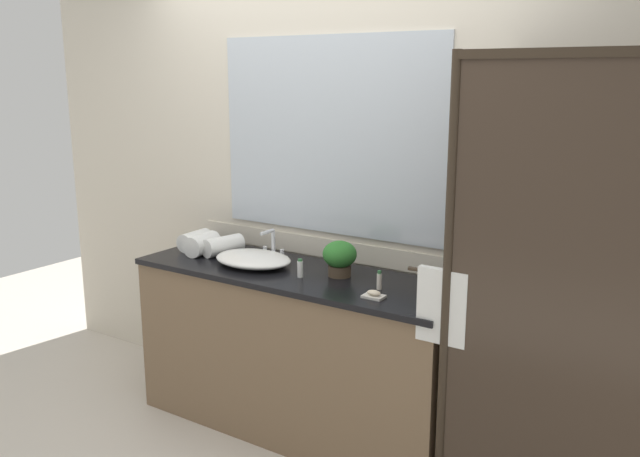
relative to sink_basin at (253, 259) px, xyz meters
The scene contains 14 objects.
ground_plane 0.97m from the sink_basin, ahead, with size 8.00×8.00×0.00m, color beige.
wall_back_with_mirror 0.59m from the sink_basin, 55.06° to the left, with size 4.40×0.06×2.60m.
vanity_cabinet 0.55m from the sink_basin, ahead, with size 1.80×0.58×0.90m.
shower_enclosure 1.55m from the sink_basin, ahead, with size 1.20×0.59×2.00m.
sink_basin is the anchor object (origin of this frame).
faucet 0.17m from the sink_basin, 90.00° to the left, with size 0.17×0.13×0.17m.
potted_plant 0.51m from the sink_basin, 10.15° to the left, with size 0.17×0.17×0.18m.
soap_dish 0.81m from the sink_basin, ahead, with size 0.10×0.07×0.04m.
amenity_bottle_conditioner 1.00m from the sink_basin, ahead, with size 0.03×0.03×0.10m.
amenity_bottle_body_wash 0.34m from the sink_basin, ahead, with size 0.03×0.03×0.10m.
amenity_bottle_lotion 0.77m from the sink_basin, ahead, with size 0.02×0.02×0.09m.
rolled_towel_near_edge 0.50m from the sink_basin, behind, with size 0.11×0.11×0.20m, color white.
rolled_towel_middle 0.39m from the sink_basin, behind, with size 0.12×0.12×0.21m, color white.
rolled_towel_far_edge 0.29m from the sink_basin, 164.71° to the left, with size 0.11×0.11×0.23m, color white.
Camera 1 is at (1.96, -2.75, 1.91)m, focal length 37.77 mm.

